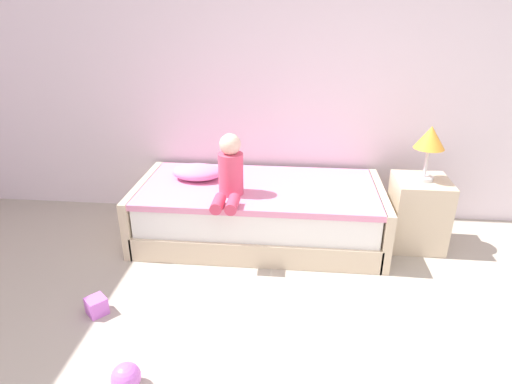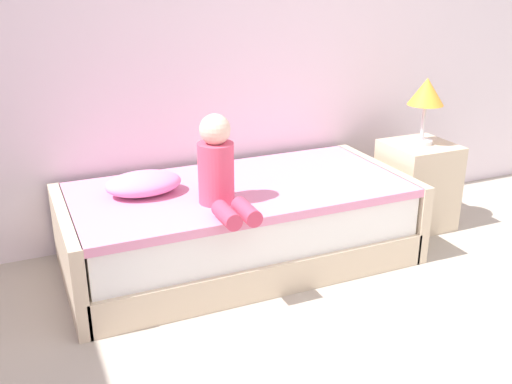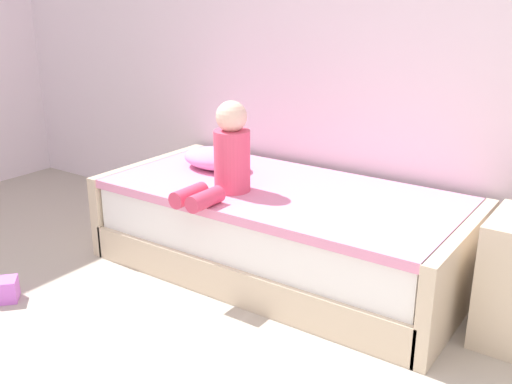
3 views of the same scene
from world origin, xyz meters
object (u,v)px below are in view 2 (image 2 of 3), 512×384
object	(u,v)px
nightstand	(417,185)
bed	(240,225)
pillow	(144,183)
table_lamp	(426,95)
child_figure	(219,170)

from	to	relation	value
nightstand	bed	bearing A→B (deg)	-179.20
bed	pillow	size ratio (longest dim) A/B	4.80
table_lamp	pillow	bearing A→B (deg)	177.56
nightstand	pillow	world-z (taller)	pillow
table_lamp	nightstand	bearing A→B (deg)	0.00
child_figure	table_lamp	bearing A→B (deg)	9.01
child_figure	pillow	size ratio (longest dim) A/B	1.16
nightstand	table_lamp	bearing A→B (deg)	0.00
bed	pillow	bearing A→B (deg)	169.76
table_lamp	pillow	distance (m)	1.94
bed	nightstand	bearing A→B (deg)	0.80
pillow	bed	bearing A→B (deg)	-10.24
nightstand	child_figure	bearing A→B (deg)	-170.99
bed	table_lamp	distance (m)	1.52
bed	child_figure	xyz separation A→B (m)	(-0.21, -0.23, 0.46)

